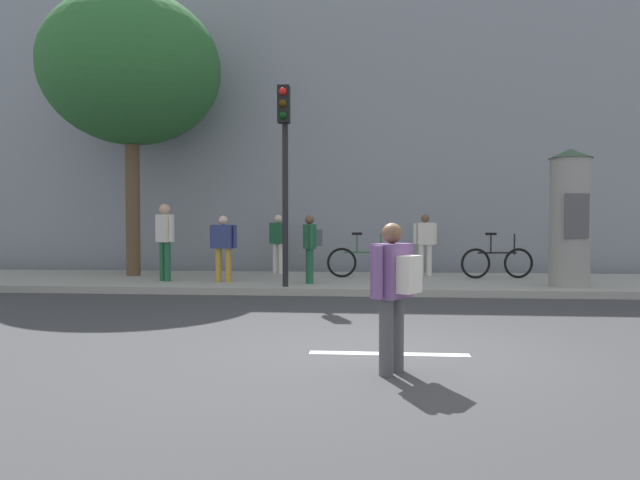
{
  "coord_description": "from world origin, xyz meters",
  "views": [
    {
      "loc": [
        -0.22,
        -6.5,
        1.49
      ],
      "look_at": [
        -0.95,
        2.0,
        1.22
      ],
      "focal_mm": 32.43,
      "sensor_mm": 36.0,
      "label": 1
    }
  ],
  "objects_px": {
    "poster_column": "(570,217)",
    "pedestrian_in_red_top": "(278,239)",
    "pedestrian_in_dark_shirt": "(425,240)",
    "pedestrian_in_light_jacket": "(165,236)",
    "pedestrian_with_backpack": "(394,285)",
    "bicycle_upright": "(497,262)",
    "traffic_light": "(284,152)",
    "pedestrian_tallest": "(311,243)",
    "street_tree": "(131,70)",
    "pedestrian_near_pole": "(223,243)",
    "bicycle_leaning": "(363,261)"
  },
  "relations": [
    {
      "from": "pedestrian_near_pole",
      "to": "pedestrian_tallest",
      "type": "xyz_separation_m",
      "value": [
        1.99,
        -0.17,
        0.01
      ]
    },
    {
      "from": "pedestrian_tallest",
      "to": "pedestrian_in_red_top",
      "type": "bearing_deg",
      "value": 114.25
    },
    {
      "from": "poster_column",
      "to": "bicycle_leaning",
      "type": "bearing_deg",
      "value": 159.66
    },
    {
      "from": "pedestrian_with_backpack",
      "to": "bicycle_leaning",
      "type": "relative_size",
      "value": 0.84
    },
    {
      "from": "pedestrian_tallest",
      "to": "bicycle_upright",
      "type": "bearing_deg",
      "value": 18.8
    },
    {
      "from": "pedestrian_near_pole",
      "to": "street_tree",
      "type": "bearing_deg",
      "value": 154.33
    },
    {
      "from": "street_tree",
      "to": "pedestrian_with_backpack",
      "type": "bearing_deg",
      "value": -53.55
    },
    {
      "from": "street_tree",
      "to": "pedestrian_in_dark_shirt",
      "type": "distance_m",
      "value": 8.44
    },
    {
      "from": "traffic_light",
      "to": "pedestrian_in_dark_shirt",
      "type": "relative_size",
      "value": 2.67
    },
    {
      "from": "pedestrian_near_pole",
      "to": "bicycle_upright",
      "type": "distance_m",
      "value": 6.45
    },
    {
      "from": "poster_column",
      "to": "pedestrian_in_red_top",
      "type": "bearing_deg",
      "value": 158.08
    },
    {
      "from": "pedestrian_in_dark_shirt",
      "to": "pedestrian_near_pole",
      "type": "height_order",
      "value": "pedestrian_in_dark_shirt"
    },
    {
      "from": "pedestrian_with_backpack",
      "to": "pedestrian_in_red_top",
      "type": "relative_size",
      "value": 0.96
    },
    {
      "from": "pedestrian_with_backpack",
      "to": "pedestrian_in_red_top",
      "type": "bearing_deg",
      "value": 105.74
    },
    {
      "from": "traffic_light",
      "to": "pedestrian_tallest",
      "type": "relative_size",
      "value": 2.74
    },
    {
      "from": "bicycle_leaning",
      "to": "street_tree",
      "type": "bearing_deg",
      "value": -179.99
    },
    {
      "from": "pedestrian_in_dark_shirt",
      "to": "pedestrian_in_light_jacket",
      "type": "distance_m",
      "value": 6.3
    },
    {
      "from": "poster_column",
      "to": "pedestrian_in_light_jacket",
      "type": "distance_m",
      "value": 8.8
    },
    {
      "from": "pedestrian_near_pole",
      "to": "poster_column",
      "type": "bearing_deg",
      "value": -2.53
    },
    {
      "from": "traffic_light",
      "to": "pedestrian_tallest",
      "type": "xyz_separation_m",
      "value": [
        0.46,
        0.8,
        -1.89
      ]
    },
    {
      "from": "pedestrian_in_light_jacket",
      "to": "bicycle_leaning",
      "type": "bearing_deg",
      "value": 15.24
    },
    {
      "from": "pedestrian_in_light_jacket",
      "to": "bicycle_upright",
      "type": "xyz_separation_m",
      "value": [
        7.66,
        1.26,
        -0.64
      ]
    },
    {
      "from": "pedestrian_with_backpack",
      "to": "bicycle_upright",
      "type": "bearing_deg",
      "value": 71.54
    },
    {
      "from": "pedestrian_in_dark_shirt",
      "to": "pedestrian_tallest",
      "type": "xyz_separation_m",
      "value": [
        -2.67,
        -2.07,
        -0.01
      ]
    },
    {
      "from": "street_tree",
      "to": "traffic_light",
      "type": "bearing_deg",
      "value": -28.23
    },
    {
      "from": "pedestrian_in_dark_shirt",
      "to": "pedestrian_near_pole",
      "type": "xyz_separation_m",
      "value": [
        -4.66,
        -1.9,
        -0.02
      ]
    },
    {
      "from": "traffic_light",
      "to": "pedestrian_in_dark_shirt",
      "type": "height_order",
      "value": "traffic_light"
    },
    {
      "from": "poster_column",
      "to": "pedestrian_with_backpack",
      "type": "xyz_separation_m",
      "value": [
        -3.9,
        -6.72,
        -0.72
      ]
    },
    {
      "from": "pedestrian_tallest",
      "to": "bicycle_leaning",
      "type": "bearing_deg",
      "value": 51.5
    },
    {
      "from": "poster_column",
      "to": "traffic_light",
      "type": "bearing_deg",
      "value": -173.77
    },
    {
      "from": "poster_column",
      "to": "pedestrian_with_backpack",
      "type": "distance_m",
      "value": 7.81
    },
    {
      "from": "street_tree",
      "to": "pedestrian_tallest",
      "type": "height_order",
      "value": "street_tree"
    },
    {
      "from": "pedestrian_in_red_top",
      "to": "bicycle_leaning",
      "type": "xyz_separation_m",
      "value": [
        2.25,
        -1.04,
        -0.51
      ]
    },
    {
      "from": "poster_column",
      "to": "pedestrian_in_red_top",
      "type": "height_order",
      "value": "poster_column"
    },
    {
      "from": "traffic_light",
      "to": "pedestrian_in_red_top",
      "type": "height_order",
      "value": "traffic_light"
    },
    {
      "from": "pedestrian_with_backpack",
      "to": "pedestrian_in_dark_shirt",
      "type": "distance_m",
      "value": 9.02
    },
    {
      "from": "pedestrian_in_dark_shirt",
      "to": "poster_column",
      "type": "bearing_deg",
      "value": -38.94
    },
    {
      "from": "traffic_light",
      "to": "poster_column",
      "type": "xyz_separation_m",
      "value": [
        5.88,
        0.64,
        -1.32
      ]
    },
    {
      "from": "street_tree",
      "to": "pedestrian_in_light_jacket",
      "type": "relative_size",
      "value": 3.99
    },
    {
      "from": "pedestrian_with_backpack",
      "to": "pedestrian_in_dark_shirt",
      "type": "bearing_deg",
      "value": 82.7
    },
    {
      "from": "poster_column",
      "to": "bicycle_leaning",
      "type": "relative_size",
      "value": 1.62
    },
    {
      "from": "street_tree",
      "to": "pedestrian_tallest",
      "type": "relative_size",
      "value": 4.67
    },
    {
      "from": "pedestrian_with_backpack",
      "to": "pedestrian_tallest",
      "type": "bearing_deg",
      "value": 102.48
    },
    {
      "from": "bicycle_leaning",
      "to": "bicycle_upright",
      "type": "xyz_separation_m",
      "value": [
        3.17,
        0.04,
        0.0
      ]
    },
    {
      "from": "traffic_light",
      "to": "pedestrian_in_light_jacket",
      "type": "height_order",
      "value": "traffic_light"
    },
    {
      "from": "pedestrian_in_light_jacket",
      "to": "pedestrian_with_backpack",
      "type": "bearing_deg",
      "value": -55.48
    },
    {
      "from": "pedestrian_in_light_jacket",
      "to": "pedestrian_in_red_top",
      "type": "relative_size",
      "value": 1.14
    },
    {
      "from": "traffic_light",
      "to": "pedestrian_near_pole",
      "type": "height_order",
      "value": "traffic_light"
    },
    {
      "from": "pedestrian_in_red_top",
      "to": "pedestrian_near_pole",
      "type": "relative_size",
      "value": 1.03
    },
    {
      "from": "pedestrian_in_dark_shirt",
      "to": "bicycle_leaning",
      "type": "bearing_deg",
      "value": -157.45
    }
  ]
}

